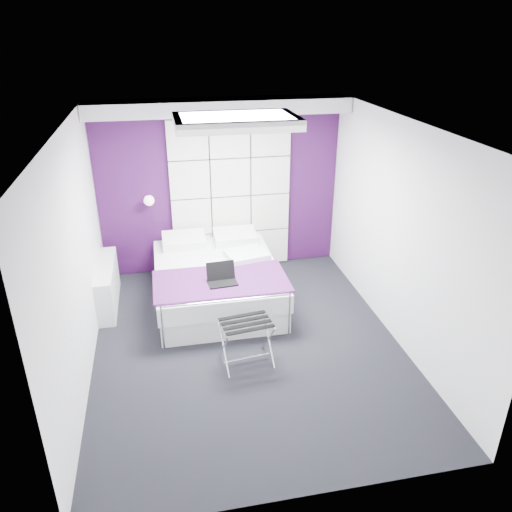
{
  "coord_description": "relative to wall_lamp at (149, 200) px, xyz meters",
  "views": [
    {
      "loc": [
        -0.89,
        -4.93,
        3.53
      ],
      "look_at": [
        0.17,
        0.35,
        1.0
      ],
      "focal_mm": 35.0,
      "sensor_mm": 36.0,
      "label": 1
    }
  ],
  "objects": [
    {
      "name": "floor",
      "position": [
        1.05,
        -2.06,
        -1.22
      ],
      "size": [
        4.4,
        4.4,
        0.0
      ],
      "primitive_type": "plane",
      "color": "black",
      "rests_on": "ground"
    },
    {
      "name": "ceiling",
      "position": [
        1.05,
        -2.06,
        1.38
      ],
      "size": [
        4.4,
        4.4,
        0.0
      ],
      "primitive_type": "plane",
      "rotation": [
        3.14,
        0.0,
        0.0
      ],
      "color": "white",
      "rests_on": "wall_back"
    },
    {
      "name": "wall_back",
      "position": [
        1.05,
        0.14,
        0.08
      ],
      "size": [
        3.6,
        0.0,
        3.6
      ],
      "primitive_type": "plane",
      "rotation": [
        1.57,
        0.0,
        0.0
      ],
      "color": "white",
      "rests_on": "floor"
    },
    {
      "name": "wall_left",
      "position": [
        -0.75,
        -2.06,
        0.08
      ],
      "size": [
        0.0,
        4.4,
        4.4
      ],
      "primitive_type": "plane",
      "rotation": [
        1.57,
        0.0,
        1.57
      ],
      "color": "white",
      "rests_on": "floor"
    },
    {
      "name": "wall_right",
      "position": [
        2.85,
        -2.06,
        0.08
      ],
      "size": [
        0.0,
        4.4,
        4.4
      ],
      "primitive_type": "plane",
      "rotation": [
        1.57,
        0.0,
        -1.57
      ],
      "color": "white",
      "rests_on": "floor"
    },
    {
      "name": "accent_wall",
      "position": [
        1.05,
        0.13,
        0.08
      ],
      "size": [
        3.58,
        0.02,
        2.58
      ],
      "primitive_type": "cube",
      "color": "#350D3C",
      "rests_on": "wall_back"
    },
    {
      "name": "soffit",
      "position": [
        1.05,
        -0.11,
        1.28
      ],
      "size": [
        3.58,
        0.5,
        0.2
      ],
      "primitive_type": "cube",
      "color": "silver",
      "rests_on": "wall_back"
    },
    {
      "name": "headboard",
      "position": [
        1.2,
        0.08,
        -0.05
      ],
      "size": [
        1.8,
        0.08,
        2.3
      ],
      "primitive_type": null,
      "color": "silver",
      "rests_on": "wall_back"
    },
    {
      "name": "skylight",
      "position": [
        1.05,
        -1.46,
        1.33
      ],
      "size": [
        1.36,
        0.86,
        0.12
      ],
      "primitive_type": null,
      "color": "white",
      "rests_on": "ceiling"
    },
    {
      "name": "wall_lamp",
      "position": [
        0.0,
        0.0,
        0.0
      ],
      "size": [
        0.15,
        0.15,
        0.15
      ],
      "primitive_type": "sphere",
      "color": "white",
      "rests_on": "wall_back"
    },
    {
      "name": "radiator",
      "position": [
        -0.64,
        -0.76,
        -0.92
      ],
      "size": [
        0.22,
        1.2,
        0.6
      ],
      "primitive_type": "cube",
      "color": "silver",
      "rests_on": "floor"
    },
    {
      "name": "bed",
      "position": [
        0.82,
        -0.94,
        -0.92
      ],
      "size": [
        1.69,
        2.04,
        0.72
      ],
      "color": "silver",
      "rests_on": "floor"
    },
    {
      "name": "nightstand",
      "position": [
        0.4,
        -0.04,
        -0.68
      ],
      "size": [
        0.44,
        0.34,
        0.05
      ],
      "primitive_type": "cube",
      "color": "silver",
      "rests_on": "wall_back"
    },
    {
      "name": "luggage_rack",
      "position": [
        0.97,
        -2.41,
        -0.95
      ],
      "size": [
        0.55,
        0.4,
        0.54
      ],
      "rotation": [
        0.0,
        0.0,
        0.13
      ],
      "color": "silver",
      "rests_on": "floor"
    },
    {
      "name": "laptop",
      "position": [
        0.83,
        -1.48,
        -0.58
      ],
      "size": [
        0.36,
        0.25,
        0.26
      ],
      "rotation": [
        0.0,
        0.0,
        0.08
      ],
      "color": "black",
      "rests_on": "bed"
    }
  ]
}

